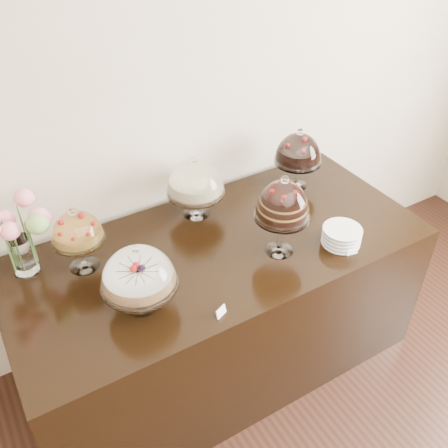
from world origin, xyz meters
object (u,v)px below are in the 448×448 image
cake_stand_cheesecake (195,180)px  cake_stand_dark_choco (298,151)px  cake_stand_sugar_sponge (138,272)px  cake_stand_choco_layer (283,203)px  display_counter (220,306)px  flower_vase (16,230)px  plate_stack (341,236)px  cake_stand_fruit_tart (77,231)px

cake_stand_cheesecake → cake_stand_dark_choco: cake_stand_dark_choco is taller
cake_stand_sugar_sponge → cake_stand_choco_layer: bearing=-0.2°
display_counter → flower_vase: flower_vase is taller
cake_stand_choco_layer → display_counter: bearing=143.5°
flower_vase → plate_stack: (1.46, -0.63, -0.20)m
cake_stand_fruit_tart → cake_stand_sugar_sponge: bearing=-70.2°
cake_stand_sugar_sponge → cake_stand_cheesecake: (0.55, 0.50, 0.02)m
cake_stand_choco_layer → plate_stack: bearing=-20.8°
cake_stand_choco_layer → cake_stand_fruit_tart: cake_stand_choco_layer is taller
flower_vase → plate_stack: bearing=-23.4°
plate_stack → display_counter: bearing=151.6°
display_counter → cake_stand_fruit_tart: 0.96m
cake_stand_choco_layer → cake_stand_fruit_tart: size_ratio=1.27×
display_counter → cake_stand_fruit_tart: bearing=161.9°
display_counter → cake_stand_sugar_sponge: size_ratio=6.28×
cake_stand_cheesecake → cake_stand_fruit_tart: (-0.69, -0.10, 0.00)m
cake_stand_fruit_tart → flower_vase: 0.27m
cake_stand_cheesecake → flower_vase: 0.93m
cake_stand_cheesecake → cake_stand_fruit_tart: 0.70m
cake_stand_sugar_sponge → plate_stack: (1.07, -0.12, -0.16)m
cake_stand_fruit_tart → display_counter: bearing=-18.1°
cake_stand_sugar_sponge → cake_stand_dark_choco: (1.21, 0.45, 0.03)m
cake_stand_cheesecake → plate_stack: bearing=-49.8°
cake_stand_fruit_tart → flower_vase: flower_vase is taller
display_counter → cake_stand_fruit_tart: size_ratio=6.21×
cake_stand_choco_layer → flower_vase: 1.25m
cake_stand_sugar_sponge → flower_vase: 0.64m
plate_stack → flower_vase: bearing=156.6°
cake_stand_sugar_sponge → flower_vase: (-0.39, 0.51, 0.04)m
cake_stand_fruit_tart → plate_stack: size_ratio=1.80×
display_counter → cake_stand_sugar_sponge: bearing=-160.4°
display_counter → flower_vase: 1.18m
display_counter → flower_vase: size_ratio=5.56×
display_counter → cake_stand_fruit_tart: cake_stand_fruit_tart is taller
cake_stand_sugar_sponge → cake_stand_choco_layer: size_ratio=0.78×
cake_stand_sugar_sponge → cake_stand_dark_choco: size_ratio=0.92×
display_counter → plate_stack: (0.56, -0.30, 0.50)m
cake_stand_choco_layer → cake_stand_cheesecake: cake_stand_choco_layer is taller
flower_vase → plate_stack: 1.60m
cake_stand_fruit_tart → flower_vase: bearing=155.1°
cake_stand_dark_choco → flower_vase: size_ratio=0.96×
cake_stand_dark_choco → plate_stack: cake_stand_dark_choco is taller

